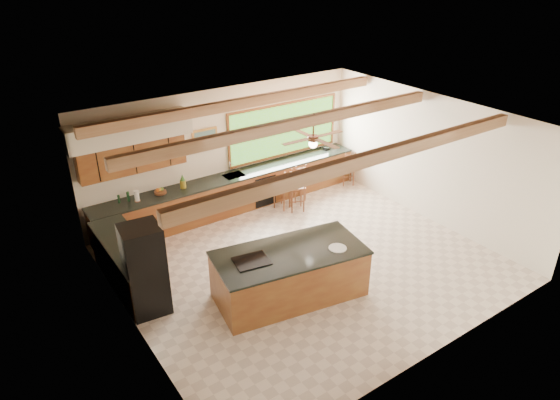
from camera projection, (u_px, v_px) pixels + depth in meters
ground at (305, 262)px, 10.37m from camera, size 7.20×7.20×0.00m
room_shell at (281, 155)px, 9.77m from camera, size 7.27×6.54×3.02m
counter_run at (212, 207)px, 11.60m from camera, size 7.12×3.10×1.26m
island at (290, 274)px, 9.18m from camera, size 2.93×1.75×0.98m
refrigerator at (145, 270)px, 8.65m from camera, size 0.73×0.71×1.70m
bar_stool_a at (299, 179)px, 12.68m from camera, size 0.42×0.42×1.02m
bar_stool_b at (284, 185)px, 12.26m from camera, size 0.48×0.48×1.06m
bar_stool_c at (298, 188)px, 12.16m from camera, size 0.50×0.50×1.05m
bar_stool_d at (349, 165)px, 13.55m from camera, size 0.47×0.47×0.99m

